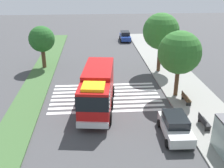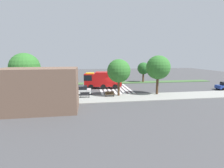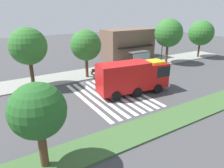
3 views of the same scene
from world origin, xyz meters
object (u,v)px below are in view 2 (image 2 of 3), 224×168
Objects in this scene: bus_stop_shelter at (61,88)px; bench_west_of_shelter at (110,94)px; parked_car_mid at (80,90)px; sidewalk_tree_west at (119,71)px; median_tree_west at (25,66)px; street_lamp at (37,77)px; sidewalk_tree_far_west at (158,68)px; sidewalk_tree_east at (25,68)px; bench_near_shelter at (85,95)px; fire_truck at (102,79)px; median_tree_far_west at (143,69)px.

bus_stop_shelter reaches higher than bench_west_of_shelter.
bus_stop_shelter is at bearing 43.20° from parked_car_mid.
median_tree_west is at bearing -35.25° from sidewalk_tree_west.
sidewalk_tree_west is at bearing 164.75° from parked_car_mid.
parked_car_mid is 19.20m from median_tree_west.
sidewalk_tree_far_west is (-21.49, 0.40, 1.36)m from street_lamp.
sidewalk_tree_far_west reaches higher than street_lamp.
bench_west_of_shelter is at bearing 178.08° from sidewalk_tree_east.
bench_near_shelter and bench_west_of_shelter have the same top height.
bus_stop_shelter is 2.19× the size of bench_west_of_shelter.
parked_car_mid is at bearing 58.07° from fire_truck.
sidewalk_tree_east is (1.67, 0.40, 1.55)m from street_lamp.
parked_car_mid is 4.17m from bus_stop_shelter.
bus_stop_shelter is 0.56× the size of street_lamp.
fire_truck is at bearing -132.46° from bus_stop_shelter.
parked_car_mid is at bearing -165.76° from sidewalk_tree_east.
street_lamp is (6.99, 1.80, 2.95)m from parked_car_mid.
median_tree_west is (5.26, -14.83, -0.58)m from sidewalk_tree_east.
median_tree_far_west is (-12.21, -6.76, 1.81)m from fire_truck.
street_lamp is at bearing 40.26° from fire_truck.
sidewalk_tree_east is (8.66, 2.20, 4.50)m from parked_car_mid.
sidewalk_tree_east is (5.61, -0.47, 3.49)m from bus_stop_shelter.
bus_stop_shelter is 10.50m from sidewalk_tree_west.
bench_near_shelter is at bearing 179.99° from bus_stop_shelter.
sidewalk_tree_east reaches higher than street_lamp.
street_lamp reaches higher than median_tree_far_west.
bench_near_shelter is at bearing 173.75° from street_lamp.
street_lamp is (7.94, -0.87, 3.24)m from bench_near_shelter.
sidewalk_tree_far_west reaches higher than bench_near_shelter.
fire_truck reaches higher than bench_west_of_shelter.
median_tree_west reaches higher than parked_car_mid.
parked_car_mid is at bearing -165.57° from street_lamp.
street_lamp is 27.97m from median_tree_far_west.
sidewalk_tree_far_west is (-14.51, 2.20, 4.31)m from parked_car_mid.
bus_stop_shelter is at bearing 175.22° from sidewalk_tree_east.
bench_near_shelter is 1.00× the size of bench_west_of_shelter.
fire_truck reaches higher than bench_near_shelter.
bus_stop_shelter is at bearing 2.65° from sidewalk_tree_west.
sidewalk_tree_west is 25.70m from median_tree_west.
median_tree_far_west is (-16.98, -12.63, 3.03)m from parked_car_mid.
bench_near_shelter is 21.75m from median_tree_west.
sidewalk_tree_far_west is at bearing 173.41° from parked_car_mid.
median_tree_west is (13.92, -12.63, 3.92)m from parked_car_mid.
bench_near_shelter is at bearing 73.06° from fire_truck.
parked_car_mid is at bearing 36.66° from median_tree_far_west.
parked_car_mid is 0.57× the size of sidewalk_tree_east.
parked_car_mid is 2.71× the size of bench_near_shelter.
bench_west_of_shelter is (-0.58, 8.54, -1.51)m from fire_truck.
street_lamp reaches higher than fire_truck.
sidewalk_tree_east is at bearing 109.52° from median_tree_west.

